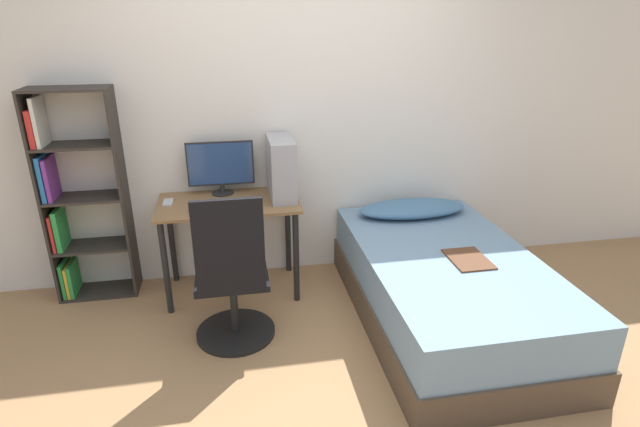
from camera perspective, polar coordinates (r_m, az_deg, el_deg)
ground_plane at (r=2.99m, az=1.33°, el=-19.64°), size 14.00×14.00×0.00m
wall_back at (r=3.84m, az=-3.32°, el=10.84°), size 8.00×0.05×2.50m
desk at (r=3.69m, az=-10.32°, el=-0.40°), size 1.01×0.57×0.72m
bookshelf at (r=3.94m, az=-26.27°, el=1.41°), size 0.55×0.27×1.53m
office_chair at (r=3.20m, az=-9.96°, el=-8.25°), size 0.52×0.52×1.03m
bed at (r=3.53m, az=14.13°, el=-8.26°), size 1.13×1.93×0.51m
pillow at (r=3.98m, az=10.46°, el=0.57°), size 0.86×0.36×0.11m
magazine at (r=3.36m, az=16.60°, el=-5.02°), size 0.24×0.32×0.01m
monitor at (r=3.76m, az=-11.29°, el=5.36°), size 0.49×0.16×0.40m
keyboard at (r=3.54m, az=-11.28°, el=0.79°), size 0.43×0.14×0.02m
pc_tower at (r=3.65m, az=-4.45°, el=5.23°), size 0.18×0.44×0.44m
mouse at (r=3.54m, az=-7.02°, el=1.07°), size 0.06×0.09×0.02m
phone at (r=3.73m, az=-16.97°, el=1.26°), size 0.07×0.14×0.01m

